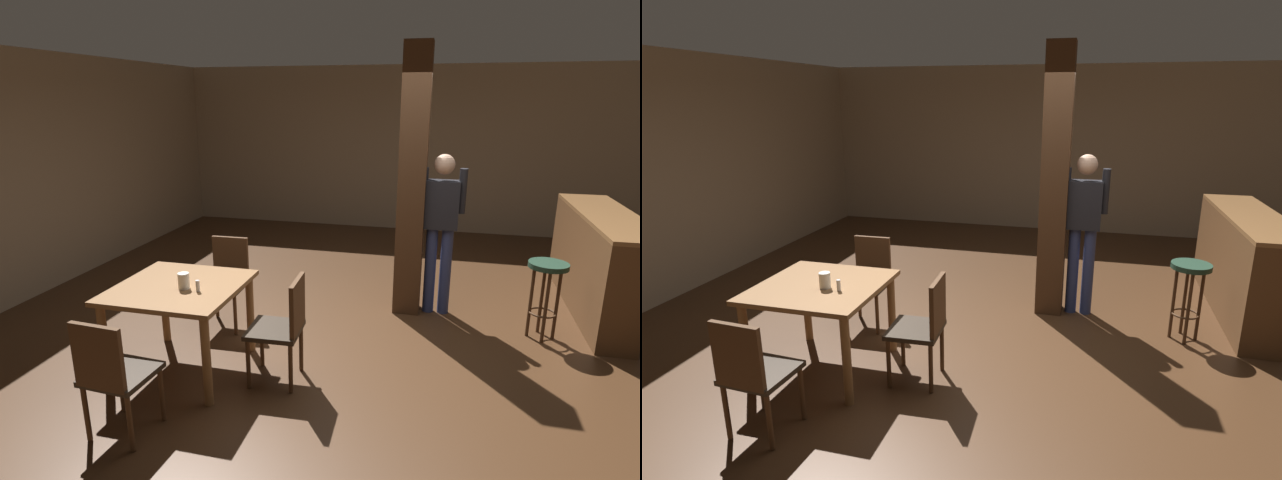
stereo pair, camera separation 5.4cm
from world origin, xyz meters
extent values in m
plane|color=#422816|center=(0.00, 0.00, 0.00)|extent=(10.80, 10.80, 0.00)
cube|color=gray|center=(0.00, 4.50, 1.40)|extent=(8.00, 0.10, 2.80)
cube|color=#422816|center=(0.34, 0.86, 1.40)|extent=(0.28, 0.28, 2.80)
cube|color=brown|center=(-1.41, -0.87, 0.75)|extent=(1.02, 1.02, 0.04)
cylinder|color=brown|center=(-0.98, -0.43, 0.37)|extent=(0.07, 0.07, 0.73)
cylinder|color=brown|center=(-1.85, -0.43, 0.37)|extent=(0.07, 0.07, 0.73)
cylinder|color=brown|center=(-0.98, -1.31, 0.37)|extent=(0.07, 0.07, 0.73)
cylinder|color=brown|center=(-1.85, -1.31, 0.37)|extent=(0.07, 0.07, 0.73)
cube|color=#2D2319|center=(-0.60, -0.84, 0.45)|extent=(0.44, 0.44, 0.04)
cube|color=#4C301C|center=(-0.40, -0.83, 0.68)|extent=(0.05, 0.38, 0.45)
cylinder|color=#4C301C|center=(-0.76, -1.02, 0.23)|extent=(0.04, 0.04, 0.43)
cylinder|color=#4C301C|center=(-0.78, -0.67, 0.23)|extent=(0.04, 0.04, 0.43)
cylinder|color=#4C301C|center=(-0.41, -1.01, 0.23)|extent=(0.04, 0.04, 0.43)
cylinder|color=#4C301C|center=(-0.43, -0.66, 0.23)|extent=(0.04, 0.04, 0.43)
cube|color=#2D2319|center=(-1.42, -0.01, 0.45)|extent=(0.43, 0.43, 0.04)
cube|color=#4C301C|center=(-1.43, 0.18, 0.68)|extent=(0.38, 0.05, 0.45)
cylinder|color=#4C301C|center=(-1.24, -0.18, 0.23)|extent=(0.04, 0.04, 0.43)
cylinder|color=#4C301C|center=(-1.59, -0.19, 0.23)|extent=(0.04, 0.04, 0.43)
cylinder|color=#4C301C|center=(-1.25, 0.17, 0.23)|extent=(0.04, 0.04, 0.43)
cylinder|color=#4C301C|center=(-1.60, 0.16, 0.23)|extent=(0.04, 0.04, 0.43)
cube|color=#2D2319|center=(-1.39, -1.73, 0.45)|extent=(0.45, 0.45, 0.04)
cube|color=#4C301C|center=(-1.40, -1.93, 0.68)|extent=(0.38, 0.06, 0.45)
cylinder|color=#4C301C|center=(-1.56, -1.55, 0.23)|extent=(0.04, 0.04, 0.43)
cylinder|color=#4C301C|center=(-1.21, -1.57, 0.23)|extent=(0.04, 0.04, 0.43)
cylinder|color=#4C301C|center=(-1.58, -1.90, 0.23)|extent=(0.04, 0.04, 0.43)
cylinder|color=#4C301C|center=(-1.23, -1.92, 0.23)|extent=(0.04, 0.04, 0.43)
cylinder|color=silver|center=(-1.33, -0.93, 0.84)|extent=(0.09, 0.09, 0.13)
cylinder|color=silver|center=(-1.19, -0.96, 0.82)|extent=(0.03, 0.03, 0.09)
cube|color=black|center=(0.65, 0.89, 1.20)|extent=(0.34, 0.20, 0.50)
sphere|color=tan|center=(0.65, 0.89, 1.61)|extent=(0.21, 0.21, 0.21)
cylinder|color=navy|center=(0.73, 0.89, 0.47)|extent=(0.12, 0.12, 0.95)
cylinder|color=navy|center=(0.57, 0.89, 0.47)|extent=(0.12, 0.12, 0.95)
cylinder|color=black|center=(0.85, 0.88, 1.35)|extent=(0.08, 0.08, 0.46)
cylinder|color=black|center=(0.46, 0.89, 1.35)|extent=(0.08, 0.08, 0.46)
cube|color=brown|center=(2.38, 1.39, 1.06)|extent=(0.56, 2.30, 0.04)
cube|color=brown|center=(2.28, 1.39, 0.52)|extent=(0.36, 2.30, 1.04)
cylinder|color=#1E3828|center=(1.67, 0.51, 0.75)|extent=(0.36, 0.36, 0.05)
torus|color=#422816|center=(1.67, 0.51, 0.26)|extent=(0.26, 0.26, 0.02)
cylinder|color=#422816|center=(1.67, 0.63, 0.36)|extent=(0.03, 0.03, 0.72)
cylinder|color=#422816|center=(1.67, 0.39, 0.36)|extent=(0.03, 0.03, 0.72)
cylinder|color=#422816|center=(1.79, 0.51, 0.36)|extent=(0.03, 0.03, 0.72)
cylinder|color=#422816|center=(1.55, 0.51, 0.36)|extent=(0.03, 0.03, 0.72)
camera|label=1|loc=(0.66, -4.33, 2.27)|focal=28.00mm
camera|label=2|loc=(0.71, -4.32, 2.27)|focal=28.00mm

